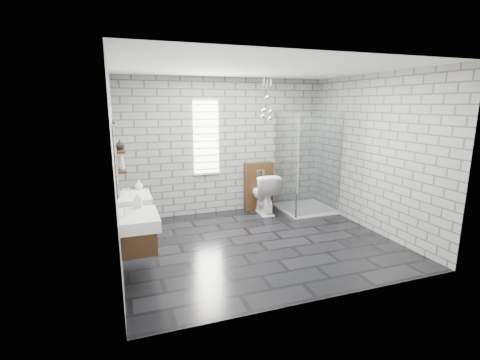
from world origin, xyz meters
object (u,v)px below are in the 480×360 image
vanity_left (136,222)px  cistern_panel (259,186)px  shower_enclosure (305,188)px  toilet (263,193)px  vanity_right (132,201)px

vanity_left → cistern_panel: 3.46m
shower_enclosure → toilet: 0.85m
cistern_panel → shower_enclosure: shower_enclosure is taller
cistern_panel → vanity_right: bearing=-154.0°
vanity_right → cistern_panel: bearing=26.0°
vanity_right → shower_enclosure: (3.41, 0.75, -0.25)m
vanity_left → shower_enclosure: shower_enclosure is taller
vanity_left → vanity_right: (0.00, 0.99, 0.00)m
vanity_left → cistern_panel: size_ratio=1.57×
cistern_panel → shower_enclosure: (0.81, -0.52, 0.00)m
cistern_panel → shower_enclosure: 0.96m
cistern_panel → toilet: size_ratio=1.22×
vanity_right → shower_enclosure: shower_enclosure is taller
shower_enclosure → cistern_panel: bearing=147.4°
vanity_left → vanity_right: bearing=90.0°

